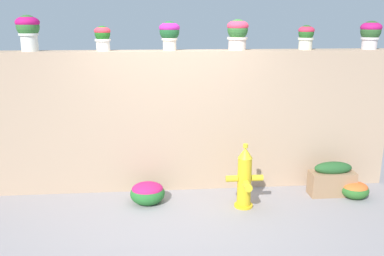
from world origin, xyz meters
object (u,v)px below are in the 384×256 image
at_px(potted_plant_1, 28,29).
at_px(planter_box, 332,179).
at_px(flower_bush_right, 148,192).
at_px(potted_plant_2, 103,36).
at_px(potted_plant_6, 371,32).
at_px(flower_bush_left, 355,189).
at_px(potted_plant_5, 306,35).
at_px(fire_hydrant, 245,179).
at_px(potted_plant_3, 169,32).
at_px(potted_plant_4, 238,32).

xyz_separation_m(potted_plant_1, planter_box, (4.17, -0.54, -2.08)).
relative_size(flower_bush_right, planter_box, 0.74).
height_order(potted_plant_1, potted_plant_2, potted_plant_1).
relative_size(potted_plant_2, potted_plant_6, 0.84).
bearing_deg(flower_bush_left, potted_plant_5, 135.00).
bearing_deg(flower_bush_right, potted_plant_1, 158.94).
bearing_deg(fire_hydrant, potted_plant_6, 21.93).
height_order(fire_hydrant, planter_box, fire_hydrant).
height_order(potted_plant_1, planter_box, potted_plant_1).
bearing_deg(fire_hydrant, potted_plant_1, 163.86).
bearing_deg(potted_plant_6, flower_bush_left, -115.78).
relative_size(potted_plant_2, flower_bush_left, 0.86).
bearing_deg(planter_box, potted_plant_5, 123.42).
bearing_deg(potted_plant_5, planter_box, -56.58).
height_order(fire_hydrant, flower_bush_right, fire_hydrant).
bearing_deg(flower_bush_right, planter_box, 1.09).
xyz_separation_m(potted_plant_3, potted_plant_4, (0.95, -0.00, 0.00)).
relative_size(potted_plant_3, potted_plant_6, 0.99).
xyz_separation_m(potted_plant_1, potted_plant_2, (0.98, 0.01, -0.10)).
bearing_deg(potted_plant_4, potted_plant_2, 179.90).
distance_m(flower_bush_left, flower_bush_right, 2.92).
xyz_separation_m(potted_plant_4, fire_hydrant, (-0.01, -0.82, -1.87)).
height_order(potted_plant_5, potted_plant_6, potted_plant_6).
xyz_separation_m(potted_plant_4, planter_box, (1.32, -0.55, -2.04)).
bearing_deg(potted_plant_2, potted_plant_1, -179.65).
bearing_deg(flower_bush_left, potted_plant_6, 64.22).
height_order(potted_plant_4, fire_hydrant, potted_plant_4).
bearing_deg(planter_box, potted_plant_2, 170.20).
distance_m(potted_plant_2, fire_hydrant, 2.73).
bearing_deg(potted_plant_1, potted_plant_3, 0.10).
distance_m(potted_plant_5, fire_hydrant, 2.22).
xyz_separation_m(potted_plant_1, flower_bush_right, (1.54, -0.59, -2.16)).
height_order(flower_bush_right, planter_box, planter_box).
distance_m(potted_plant_4, potted_plant_6, 1.92).
xyz_separation_m(potted_plant_3, planter_box, (2.28, -0.55, -2.03)).
distance_m(potted_plant_2, flower_bush_left, 4.12).
distance_m(potted_plant_4, flower_bush_right, 2.56).
relative_size(potted_plant_3, fire_hydrant, 0.45).
xyz_separation_m(potted_plant_5, planter_box, (0.34, -0.52, -1.99)).
bearing_deg(potted_plant_3, fire_hydrant, -41.16).
bearing_deg(flower_bush_left, planter_box, 158.20).
relative_size(potted_plant_5, flower_bush_right, 0.72).
bearing_deg(fire_hydrant, potted_plant_5, 38.84).
bearing_deg(flower_bush_left, potted_plant_3, 165.47).
xyz_separation_m(potted_plant_3, fire_hydrant, (0.94, -0.82, -1.87)).
distance_m(flower_bush_right, planter_box, 2.63).
height_order(potted_plant_2, flower_bush_left, potted_plant_2).
xyz_separation_m(fire_hydrant, planter_box, (1.33, 0.28, -0.16)).
distance_m(fire_hydrant, flower_bush_right, 1.33).
bearing_deg(flower_bush_right, flower_bush_left, -1.34).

